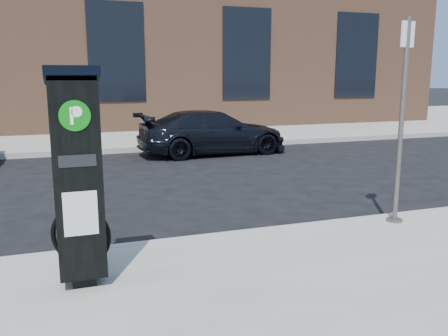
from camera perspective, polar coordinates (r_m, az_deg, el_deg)
name	(u,v)px	position (r m, az deg, el deg)	size (l,w,h in m)	color
ground	(229,243)	(6.39, 0.59, -9.04)	(120.00, 120.00, 0.00)	black
sidewalk_far	(114,128)	(19.87, -13.11, 4.70)	(60.00, 12.00, 0.15)	gray
curb_near	(229,238)	(6.35, 0.66, -8.46)	(60.00, 0.12, 0.16)	#9E9B93
curb_far	(136,150)	(13.98, -10.50, 2.19)	(60.00, 0.12, 0.16)	#9E9B93
building	(103,31)	(22.82, -14.41, 15.69)	(28.00, 10.05, 8.25)	brown
parking_kiosk	(78,176)	(4.76, -17.18, -0.97)	(0.49, 0.43, 2.14)	black
sign_pole	(401,124)	(6.97, 20.55, 5.01)	(0.25, 0.22, 2.81)	#4A4741
bike_rack	(81,236)	(5.43, -16.84, -7.85)	(0.64, 0.33, 0.68)	black
car_dark	(213,132)	(13.42, -1.35, 4.33)	(1.72, 4.24, 1.23)	black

